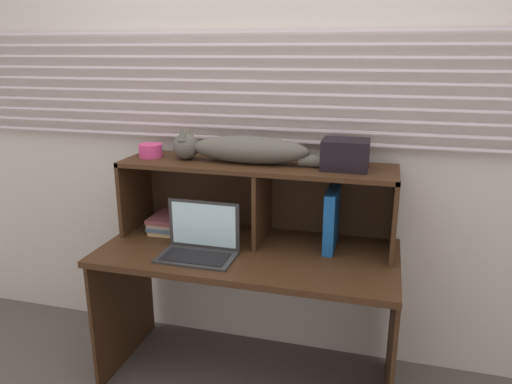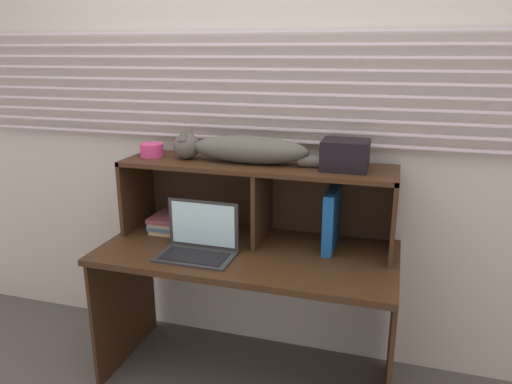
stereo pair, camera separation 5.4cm
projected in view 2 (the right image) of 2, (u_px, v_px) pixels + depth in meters
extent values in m
cube|color=beige|center=(268.00, 122.00, 2.43)|extent=(4.40, 0.04, 2.50)
cube|color=silver|center=(266.00, 140.00, 2.41)|extent=(3.43, 0.02, 0.01)
cube|color=silver|center=(266.00, 128.00, 2.39)|extent=(3.43, 0.02, 0.01)
cube|color=silver|center=(266.00, 117.00, 2.38)|extent=(3.43, 0.02, 0.01)
cube|color=silver|center=(266.00, 105.00, 2.36)|extent=(3.43, 0.02, 0.01)
cube|color=silver|center=(266.00, 93.00, 2.34)|extent=(3.43, 0.02, 0.01)
cube|color=silver|center=(266.00, 81.00, 2.33)|extent=(3.43, 0.02, 0.01)
cube|color=silver|center=(266.00, 69.00, 2.31)|extent=(3.43, 0.02, 0.01)
cube|color=silver|center=(266.00, 57.00, 2.29)|extent=(3.43, 0.02, 0.01)
cube|color=silver|center=(266.00, 44.00, 2.28)|extent=(3.43, 0.02, 0.01)
cube|color=silver|center=(266.00, 31.00, 2.26)|extent=(3.43, 0.02, 0.01)
cube|color=#372111|center=(247.00, 253.00, 2.25)|extent=(1.38, 0.65, 0.03)
cube|color=#372111|center=(125.00, 299.00, 2.54)|extent=(0.02, 0.59, 0.67)
cube|color=#372111|center=(391.00, 342.00, 2.17)|extent=(0.02, 0.59, 0.67)
cube|color=#372111|center=(256.00, 166.00, 2.28)|extent=(1.32, 0.34, 0.02)
cube|color=#372111|center=(137.00, 191.00, 2.51)|extent=(0.02, 0.34, 0.38)
cube|color=#372111|center=(394.00, 214.00, 2.15)|extent=(0.02, 0.34, 0.38)
cube|color=#372111|center=(262.00, 205.00, 2.32)|extent=(0.02, 0.32, 0.36)
cube|color=#392616|center=(265.00, 193.00, 2.48)|extent=(1.32, 0.01, 0.38)
ellipsoid|color=#4F4D44|center=(250.00, 150.00, 2.27)|extent=(0.57, 0.16, 0.13)
sphere|color=#4F4D44|center=(187.00, 146.00, 2.36)|extent=(0.13, 0.13, 0.13)
cone|color=#4A4D47|center=(183.00, 134.00, 2.31)|extent=(0.06, 0.06, 0.06)
cone|color=#525040|center=(189.00, 132.00, 2.37)|extent=(0.06, 0.06, 0.06)
cylinder|color=#4F4D44|center=(333.00, 163.00, 2.17)|extent=(0.31, 0.05, 0.05)
cube|color=#2B2B2B|center=(195.00, 257.00, 2.16)|extent=(0.34, 0.21, 0.01)
cube|color=#2B2B2B|center=(203.00, 224.00, 2.22)|extent=(0.34, 0.01, 0.23)
cube|color=#B2E0EA|center=(203.00, 224.00, 2.22)|extent=(0.31, 0.00, 0.20)
cube|color=black|center=(194.00, 256.00, 2.15)|extent=(0.29, 0.15, 0.00)
cube|color=#134C91|center=(331.00, 219.00, 2.24)|extent=(0.05, 0.26, 0.28)
cube|color=tan|center=(174.00, 227.00, 2.51)|extent=(0.17, 0.23, 0.02)
cube|color=#415B71|center=(172.00, 224.00, 2.50)|extent=(0.17, 0.23, 0.02)
cube|color=gray|center=(173.00, 220.00, 2.50)|extent=(0.17, 0.23, 0.02)
cube|color=brown|center=(171.00, 216.00, 2.49)|extent=(0.17, 0.23, 0.02)
cylinder|color=#CA3975|center=(152.00, 150.00, 2.42)|extent=(0.12, 0.12, 0.07)
cube|color=black|center=(345.00, 155.00, 2.14)|extent=(0.21, 0.17, 0.13)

